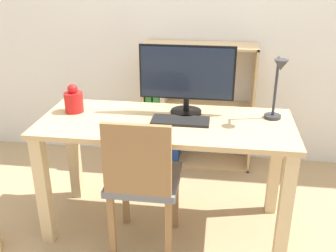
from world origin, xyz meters
TOP-DOWN VIEW (x-y plane):
  - ground_plane at (0.00, 0.00)m, footprint 10.00×10.00m
  - wall_back at (0.00, 1.06)m, footprint 8.00×0.05m
  - desk at (0.00, 0.00)m, footprint 1.49×0.61m
  - monitor at (0.11, 0.15)m, footprint 0.57×0.19m
  - keyboard at (0.09, 0.00)m, footprint 0.33×0.14m
  - vase at (-0.58, 0.08)m, footprint 0.11×0.11m
  - desk_lamp at (0.62, 0.08)m, footprint 0.10×0.19m
  - chair at (-0.10, -0.24)m, footprint 0.40×0.40m
  - bookshelf at (-0.04, 0.89)m, footprint 0.87×0.28m

SIDE VIEW (x-z plane):
  - ground_plane at x=0.00m, z-range 0.00..0.00m
  - bookshelf at x=-0.04m, z-range -0.07..0.94m
  - chair at x=-0.10m, z-range 0.04..0.90m
  - desk at x=0.00m, z-range 0.23..0.96m
  - keyboard at x=0.09m, z-range 0.73..0.75m
  - vase at x=-0.58m, z-range 0.71..0.89m
  - desk_lamp at x=0.62m, z-range 0.77..1.15m
  - monitor at x=0.11m, z-range 0.76..1.18m
  - wall_back at x=0.00m, z-range 0.00..2.60m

